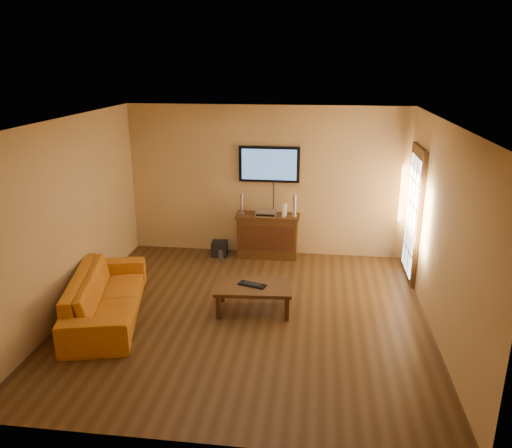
% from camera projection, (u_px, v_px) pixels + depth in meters
% --- Properties ---
extents(ground_plane, '(5.00, 5.00, 0.00)m').
position_uv_depth(ground_plane, '(247.00, 316.00, 7.02)').
color(ground_plane, '#3C2610').
rests_on(ground_plane, ground).
extents(room_walls, '(5.00, 5.00, 5.00)m').
position_uv_depth(room_walls, '(253.00, 189.00, 7.09)').
color(room_walls, tan).
rests_on(room_walls, ground).
extents(french_door, '(0.07, 1.02, 2.22)m').
position_uv_depth(french_door, '(413.00, 216.00, 8.00)').
color(french_door, '#3D230E').
rests_on(french_door, ground).
extents(media_console, '(1.13, 0.43, 0.79)m').
position_uv_depth(media_console, '(268.00, 236.00, 9.04)').
color(media_console, '#3D230E').
rests_on(media_console, ground).
extents(television, '(1.08, 0.08, 0.64)m').
position_uv_depth(television, '(269.00, 164.00, 8.81)').
color(television, black).
rests_on(television, ground).
extents(coffee_table, '(1.11, 0.72, 0.39)m').
position_uv_depth(coffee_table, '(254.00, 289.00, 7.06)').
color(coffee_table, '#3D230E').
rests_on(coffee_table, ground).
extents(sofa, '(1.15, 2.29, 0.86)m').
position_uv_depth(sofa, '(106.00, 288.00, 6.88)').
color(sofa, '#C66F16').
rests_on(sofa, ground).
extents(speaker_left, '(0.10, 0.10, 0.37)m').
position_uv_depth(speaker_left, '(242.00, 204.00, 8.94)').
color(speaker_left, silver).
rests_on(speaker_left, media_console).
extents(speaker_right, '(0.11, 0.11, 0.39)m').
position_uv_depth(speaker_right, '(295.00, 206.00, 8.79)').
color(speaker_right, silver).
rests_on(speaker_right, media_console).
extents(av_receiver, '(0.37, 0.27, 0.08)m').
position_uv_depth(av_receiver, '(266.00, 213.00, 8.86)').
color(av_receiver, silver).
rests_on(av_receiver, media_console).
extents(game_console, '(0.08, 0.17, 0.22)m').
position_uv_depth(game_console, '(285.00, 210.00, 8.81)').
color(game_console, white).
rests_on(game_console, media_console).
extents(subwoofer, '(0.28, 0.28, 0.27)m').
position_uv_depth(subwoofer, '(219.00, 249.00, 9.15)').
color(subwoofer, black).
rests_on(subwoofer, ground).
extents(bottle, '(0.08, 0.08, 0.22)m').
position_uv_depth(bottle, '(221.00, 256.00, 8.87)').
color(bottle, white).
rests_on(bottle, ground).
extents(keyboard, '(0.42, 0.26, 0.02)m').
position_uv_depth(keyboard, '(252.00, 285.00, 7.05)').
color(keyboard, black).
rests_on(keyboard, coffee_table).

